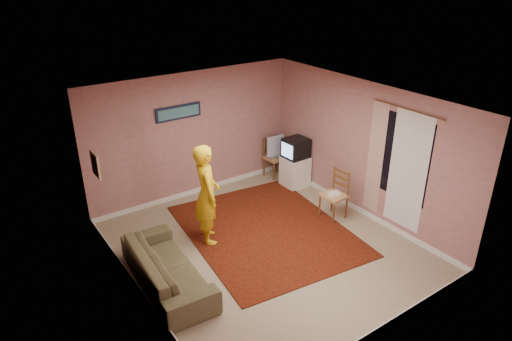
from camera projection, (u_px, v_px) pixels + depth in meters
ground at (265, 247)px, 7.92m from camera, size 5.00×5.00×0.00m
wall_back at (193, 135)px, 9.23m from camera, size 4.50×0.02×2.60m
wall_front at (387, 254)px, 5.51m from camera, size 4.50×0.02×2.60m
wall_left at (132, 221)px, 6.20m from camera, size 0.02×5.00×2.60m
wall_right at (363, 150)px, 8.54m from camera, size 0.02×5.00×2.60m
ceiling at (266, 102)px, 6.83m from camera, size 4.50×5.00×0.02m
baseboard_back at (197, 190)px, 9.75m from camera, size 4.50×0.02×0.10m
baseboard_front at (375, 332)px, 6.04m from camera, size 4.50×0.02×0.10m
baseboard_left at (142, 294)px, 6.73m from camera, size 0.02×5.00×0.10m
baseboard_right at (356, 208)px, 9.06m from camera, size 0.02×5.00×0.10m
window at (402, 158)px, 7.81m from camera, size 0.01×1.10×1.50m
curtain_sheer at (407, 172)px, 7.77m from camera, size 0.01×0.75×2.10m
curtain_floral at (375, 158)px, 8.28m from camera, size 0.01×0.35×2.10m
curtain_rod at (408, 109)px, 7.42m from camera, size 0.02×1.40×0.02m
picture_back at (178, 112)px, 8.82m from camera, size 0.95×0.04×0.28m
picture_left at (95, 164)px, 7.30m from camera, size 0.04×0.38×0.42m
area_rug at (266, 230)px, 8.39m from camera, size 3.03×3.62×0.02m
tv_cabinet at (295, 171)px, 9.96m from camera, size 0.53×0.48×0.67m
crt_tv at (296, 148)px, 9.73m from camera, size 0.51×0.46×0.42m
chair_a at (275, 153)px, 10.29m from camera, size 0.45×0.43×0.51m
dvd_player at (275, 156)px, 10.32m from camera, size 0.40×0.31×0.06m
blue_throw at (275, 146)px, 10.21m from camera, size 0.43×0.05×0.45m
chair_b at (334, 190)px, 8.60m from camera, size 0.43×0.45×0.52m
game_console at (334, 194)px, 8.63m from camera, size 0.26×0.22×0.04m
sofa at (167, 268)px, 6.89m from camera, size 0.94×2.12×0.61m
person at (207, 194)px, 7.76m from camera, size 0.62×0.76×1.81m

